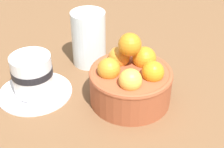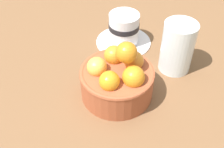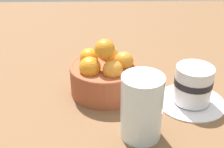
# 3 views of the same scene
# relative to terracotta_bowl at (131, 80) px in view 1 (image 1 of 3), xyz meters

# --- Properties ---
(ground_plane) EXTENTS (1.36, 0.99, 0.03)m
(ground_plane) POSITION_rel_terracotta_bowl_xyz_m (0.00, -0.00, -0.06)
(ground_plane) COLOR brown
(terracotta_bowl) EXTENTS (0.15, 0.15, 0.13)m
(terracotta_bowl) POSITION_rel_terracotta_bowl_xyz_m (0.00, 0.00, 0.00)
(terracotta_bowl) COLOR #9E4C2D
(terracotta_bowl) RESTS_ON ground_plane
(coffee_cup) EXTENTS (0.14, 0.14, 0.08)m
(coffee_cup) POSITION_rel_terracotta_bowl_xyz_m (-0.05, -0.17, -0.01)
(coffee_cup) COLOR white
(coffee_cup) RESTS_ON ground_plane
(water_glass) EXTENTS (0.07, 0.07, 0.12)m
(water_glass) POSITION_rel_terracotta_bowl_xyz_m (-0.14, -0.06, 0.01)
(water_glass) COLOR silver
(water_glass) RESTS_ON ground_plane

